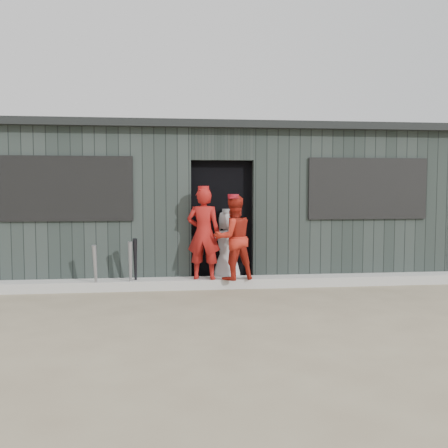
{
  "coord_description": "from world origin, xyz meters",
  "views": [
    {
      "loc": [
        -0.89,
        -5.88,
        1.54
      ],
      "look_at": [
        0.0,
        1.8,
        1.0
      ],
      "focal_mm": 40.0,
      "sensor_mm": 36.0,
      "label": 1
    }
  ],
  "objects": [
    {
      "name": "player_grey_back",
      "position": [
        0.08,
        2.08,
        0.6
      ],
      "size": [
        0.66,
        0.51,
        1.2
      ],
      "primitive_type": "imported",
      "rotation": [
        0.0,
        0.0,
        2.9
      ],
      "color": "#B4B4B4",
      "rests_on": "ground"
    },
    {
      "name": "bat_left",
      "position": [
        -1.95,
        1.63,
        0.36
      ],
      "size": [
        0.09,
        0.19,
        0.72
      ],
      "primitive_type": "cone",
      "rotation": [
        0.16,
        0.0,
        -0.11
      ],
      "color": "gray",
      "rests_on": "ground"
    },
    {
      "name": "dugout",
      "position": [
        -0.0,
        3.5,
        1.29
      ],
      "size": [
        8.3,
        3.3,
        2.62
      ],
      "color": "black",
      "rests_on": "ground"
    },
    {
      "name": "curb",
      "position": [
        0.0,
        1.82,
        0.07
      ],
      "size": [
        8.0,
        0.36,
        0.15
      ],
      "primitive_type": "cube",
      "color": "#A5A5A0",
      "rests_on": "ground"
    },
    {
      "name": "bat_mid",
      "position": [
        -1.43,
        1.67,
        0.38
      ],
      "size": [
        0.07,
        0.15,
        0.76
      ],
      "primitive_type": "cone",
      "rotation": [
        0.11,
        0.0,
        0.03
      ],
      "color": "gray",
      "rests_on": "ground"
    },
    {
      "name": "bat_right",
      "position": [
        -1.36,
        1.75,
        0.4
      ],
      "size": [
        0.07,
        0.23,
        0.8
      ],
      "primitive_type": "cone",
      "rotation": [
        0.21,
        0.0,
        0.02
      ],
      "color": "black",
      "rests_on": "ground"
    },
    {
      "name": "player_red_left",
      "position": [
        -0.32,
        1.75,
        0.86
      ],
      "size": [
        0.58,
        0.46,
        1.41
      ],
      "primitive_type": "imported",
      "rotation": [
        0.0,
        0.0,
        2.89
      ],
      "color": "maroon",
      "rests_on": "curb"
    },
    {
      "name": "player_red_right",
      "position": [
        0.13,
        1.67,
        0.79
      ],
      "size": [
        0.74,
        0.65,
        1.29
      ],
      "primitive_type": "imported",
      "rotation": [
        0.0,
        0.0,
        3.43
      ],
      "color": "#AC2215",
      "rests_on": "curb"
    },
    {
      "name": "ground",
      "position": [
        0.0,
        0.0,
        0.0
      ],
      "size": [
        80.0,
        80.0,
        0.0
      ],
      "primitive_type": "plane",
      "color": "#766A52",
      "rests_on": "ground"
    }
  ]
}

